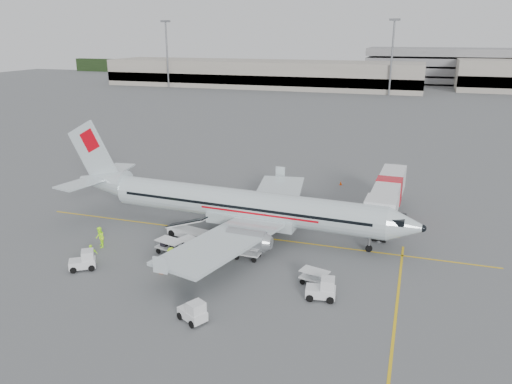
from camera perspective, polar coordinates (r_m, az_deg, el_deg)
ground at (r=47.53m, az=-0.75°, el=-5.07°), size 360.00×360.00×0.00m
stripe_lead at (r=47.53m, az=-0.75°, el=-5.06°), size 44.00×0.20×0.01m
stripe_cross at (r=38.20m, az=15.85°, el=-11.85°), size 0.20×20.00×0.01m
terminal_west at (r=180.34m, az=0.54°, el=13.36°), size 110.00×22.00×9.00m
parking_garage at (r=202.06m, az=21.71°, el=13.34°), size 62.00×24.00×14.00m
treeline at (r=217.46m, az=14.67°, el=13.17°), size 300.00×3.00×6.00m
mast_west at (r=180.45m, az=-10.12°, el=15.17°), size 3.20×1.20×22.00m
mast_center at (r=159.88m, az=15.25°, el=14.53°), size 3.20×1.20×22.00m
aircraft at (r=46.63m, az=-1.35°, el=0.80°), size 36.60×29.45×9.68m
jet_bridge at (r=52.61m, az=14.85°, el=-0.83°), size 3.82×16.88×4.40m
belt_loader at (r=47.20m, az=-7.73°, el=-3.54°), size 5.57×3.10×2.85m
tug_fore at (r=36.99m, az=7.41°, el=-10.86°), size 2.27×1.48×1.65m
tug_mid at (r=34.46m, az=-7.29°, el=-13.26°), size 2.30×1.98×1.55m
tug_aft at (r=43.28m, az=-19.26°, el=-7.37°), size 2.37×2.13×1.60m
cart_loaded_a at (r=44.38m, az=-9.78°, el=-6.18°), size 2.71×2.02×1.26m
cart_loaded_b at (r=44.08m, az=-7.35°, el=-6.21°), size 2.85×2.32×1.29m
cart_empty_a at (r=42.84m, az=-0.96°, el=-6.88°), size 2.30×1.42×1.17m
cart_empty_b at (r=39.02m, az=6.70°, el=-9.66°), size 2.40×1.78×1.12m
cone_port at (r=64.06m, az=9.67°, el=1.04°), size 0.34×0.34×0.56m
cone_stbd at (r=41.19m, az=-10.65°, el=-8.66°), size 0.41×0.41×0.67m
crew_a at (r=44.35m, az=-5.30°, el=-5.60°), size 0.77×0.64×1.83m
crew_b at (r=46.94m, az=-17.42°, el=-4.96°), size 1.14×1.19×1.93m
crew_c at (r=41.71m, az=-9.66°, el=-7.41°), size 1.25×1.29×1.77m
crew_d at (r=44.11m, az=-18.28°, el=-6.74°), size 1.05×0.78×1.66m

